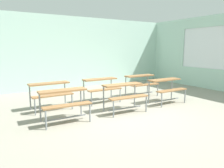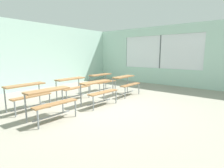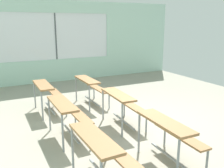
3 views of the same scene
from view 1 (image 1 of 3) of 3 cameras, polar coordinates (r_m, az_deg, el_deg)
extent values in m
cube|color=gray|center=(5.43, 4.56, -8.81)|extent=(10.00, 9.00, 0.05)
cube|color=silver|center=(9.18, -12.11, 8.28)|extent=(10.00, 0.12, 3.00)
cube|color=silver|center=(11.13, 15.12, 9.40)|extent=(0.12, 1.90, 1.70)
cube|color=olive|center=(5.04, -13.18, -1.72)|extent=(1.11, 0.35, 0.04)
cube|color=olive|center=(4.80, -11.94, -5.67)|extent=(1.10, 0.25, 0.03)
cylinder|color=gray|center=(5.14, -18.85, -5.89)|extent=(0.04, 0.04, 0.72)
cylinder|color=gray|center=(5.40, -8.37, -4.71)|extent=(0.04, 0.04, 0.72)
cylinder|color=gray|center=(4.66, -17.42, -9.21)|extent=(0.04, 0.04, 0.44)
cylinder|color=gray|center=(4.95, -5.97, -7.68)|extent=(0.04, 0.04, 0.44)
cube|color=gray|center=(5.06, -12.44, -8.89)|extent=(1.00, 0.06, 0.03)
cube|color=olive|center=(5.69, 2.84, -0.18)|extent=(1.11, 0.38, 0.04)
cube|color=olive|center=(5.48, 4.55, -3.57)|extent=(1.11, 0.28, 0.03)
cylinder|color=gray|center=(5.65, -2.28, -3.97)|extent=(0.04, 0.04, 0.72)
cylinder|color=gray|center=(6.14, 6.14, -2.91)|extent=(0.04, 0.04, 0.72)
cylinder|color=gray|center=(5.21, 0.40, -6.73)|extent=(0.04, 0.04, 0.44)
cylinder|color=gray|center=(5.74, 9.23, -5.31)|extent=(0.04, 0.04, 0.44)
cube|color=gray|center=(5.71, 3.52, -6.53)|extent=(1.00, 0.08, 0.03)
cube|color=olive|center=(6.77, 13.97, 1.14)|extent=(1.10, 0.33, 0.04)
cube|color=olive|center=(6.60, 15.85, -1.63)|extent=(1.10, 0.23, 0.03)
cylinder|color=gray|center=(6.59, 9.92, -2.13)|extent=(0.04, 0.04, 0.72)
cylinder|color=gray|center=(7.28, 15.82, -1.23)|extent=(0.04, 0.04, 0.72)
cylinder|color=gray|center=(6.23, 13.25, -4.25)|extent=(0.04, 0.04, 0.44)
cylinder|color=gray|center=(6.96, 19.10, -3.07)|extent=(0.04, 0.04, 0.44)
cube|color=gray|center=(6.79, 14.60, -4.20)|extent=(1.00, 0.04, 0.03)
cube|color=olive|center=(6.13, -16.63, 0.15)|extent=(1.11, 0.34, 0.04)
cube|color=olive|center=(5.88, -15.63, -2.97)|extent=(1.10, 0.24, 0.03)
cylinder|color=gray|center=(6.22, -21.25, -3.35)|extent=(0.04, 0.04, 0.72)
cylinder|color=gray|center=(6.48, -12.56, -2.42)|extent=(0.04, 0.04, 0.72)
cylinder|color=gray|center=(5.73, -20.07, -5.81)|extent=(0.04, 0.04, 0.44)
cylinder|color=gray|center=(6.01, -10.71, -4.67)|extent=(0.04, 0.04, 0.44)
cube|color=gray|center=(6.13, -15.98, -5.75)|extent=(1.00, 0.05, 0.03)
cube|color=olive|center=(6.70, -3.28, 1.32)|extent=(1.10, 0.32, 0.04)
cube|color=olive|center=(6.47, -1.93, -1.49)|extent=(1.10, 0.22, 0.03)
cylinder|color=gray|center=(6.67, -7.61, -1.92)|extent=(0.04, 0.04, 0.72)
cylinder|color=gray|center=(7.12, -0.21, -1.10)|extent=(0.04, 0.04, 0.72)
cylinder|color=gray|center=(6.21, -5.56, -4.07)|extent=(0.04, 0.04, 0.44)
cylinder|color=gray|center=(6.69, 2.20, -3.04)|extent=(0.04, 0.04, 0.44)
cube|color=gray|center=(6.69, -2.67, -4.09)|extent=(1.00, 0.04, 0.03)
cube|color=olive|center=(7.59, 7.45, 2.25)|extent=(1.10, 0.33, 0.04)
cube|color=olive|center=(7.39, 8.93, -0.19)|extent=(1.10, 0.23, 0.03)
cylinder|color=gray|center=(7.47, 3.71, -0.62)|extent=(0.04, 0.04, 0.72)
cylinder|color=gray|center=(8.06, 9.58, 0.04)|extent=(0.04, 0.04, 0.72)
cylinder|color=gray|center=(7.05, 6.22, -2.42)|extent=(0.04, 0.04, 0.44)
cylinder|color=gray|center=(7.69, 12.20, -1.58)|extent=(0.04, 0.04, 0.44)
cube|color=gray|center=(7.59, 8.00, -2.52)|extent=(1.00, 0.04, 0.03)
camera|label=2|loc=(1.17, -72.68, -1.84)|focal=28.00mm
camera|label=3|loc=(7.13, -42.23, 11.15)|focal=39.61mm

